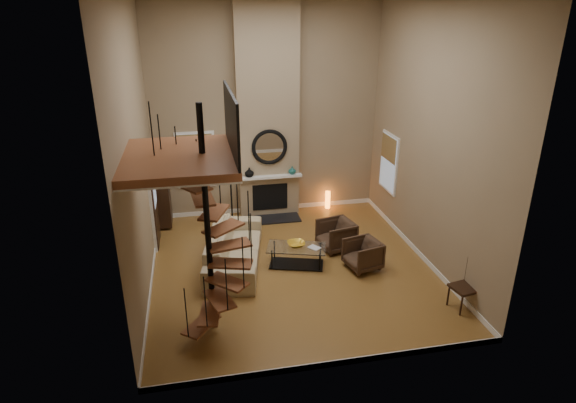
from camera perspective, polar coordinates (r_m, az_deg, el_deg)
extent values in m
cube|color=#AA7836|center=(10.73, 0.43, -7.76)|extent=(6.00, 6.50, 0.01)
cube|color=#937D5F|center=(12.76, -2.57, 10.41)|extent=(6.00, 0.02, 5.50)
cube|color=#937D5F|center=(6.68, 6.19, -0.88)|extent=(6.00, 0.02, 5.50)
cube|color=#937D5F|center=(9.52, -17.57, 5.29)|extent=(0.02, 6.50, 5.50)
cube|color=#937D5F|center=(10.66, 16.59, 7.14)|extent=(0.02, 6.50, 5.50)
cube|color=white|center=(13.56, -2.37, -0.80)|extent=(6.00, 0.02, 0.12)
cube|color=white|center=(8.12, 5.36, -18.59)|extent=(6.00, 0.02, 0.12)
cube|color=white|center=(10.58, -15.83, -8.76)|extent=(0.02, 6.50, 0.12)
cube|color=white|center=(11.61, 15.11, -5.76)|extent=(0.02, 6.50, 0.12)
cube|color=#988162|center=(12.58, -2.43, 10.24)|extent=(1.60, 0.38, 5.50)
cube|color=black|center=(12.97, -1.89, -2.09)|extent=(1.50, 0.60, 0.04)
cube|color=black|center=(13.02, -2.14, 0.55)|extent=(0.95, 0.02, 0.72)
cube|color=white|center=(12.74, -2.12, 2.93)|extent=(1.70, 0.18, 0.06)
torus|color=black|center=(12.56, -2.21, 6.46)|extent=(0.94, 0.10, 0.94)
cylinder|color=white|center=(12.57, -2.22, 6.48)|extent=(0.80, 0.01, 0.80)
imported|color=black|center=(12.66, -4.62, 3.47)|extent=(0.24, 0.24, 0.25)
imported|color=#17534E|center=(12.84, 0.49, 3.73)|extent=(0.20, 0.20, 0.21)
cube|color=white|center=(12.88, -10.87, 4.86)|extent=(1.02, 0.04, 1.52)
cube|color=#8C9EB2|center=(12.86, -10.87, 4.83)|extent=(0.90, 0.01, 1.40)
cube|color=olive|center=(12.78, -10.94, 5.71)|extent=(0.90, 0.01, 0.98)
cube|color=white|center=(12.69, 11.88, 4.52)|extent=(0.04, 1.02, 1.52)
cube|color=#8C9EB2|center=(12.68, 11.78, 4.52)|extent=(0.01, 0.90, 1.40)
cube|color=olive|center=(12.57, 11.85, 6.18)|extent=(0.01, 0.90, 0.63)
cube|color=white|center=(11.76, -15.73, -0.13)|extent=(0.06, 1.05, 2.16)
cube|color=black|center=(11.77, -15.55, -0.23)|extent=(0.05, 0.90, 2.05)
cube|color=#8C9EB2|center=(11.61, -15.61, 1.72)|extent=(0.01, 0.60, 0.90)
cube|color=brown|center=(7.61, -12.75, 5.07)|extent=(1.70, 2.20, 0.12)
cube|color=white|center=(7.64, -12.70, 4.53)|extent=(1.70, 2.20, 0.03)
cube|color=black|center=(7.50, -6.75, 9.40)|extent=(0.04, 2.20, 0.94)
cylinder|color=black|center=(8.02, -9.55, -2.75)|extent=(0.10, 0.10, 4.02)
cube|color=brown|center=(8.67, -10.23, -14.20)|extent=(0.71, 0.78, 0.04)
cylinder|color=black|center=(8.17, -11.98, -12.82)|extent=(0.02, 0.02, 0.94)
cube|color=brown|center=(8.46, -9.23, -12.98)|extent=(0.46, 0.77, 0.04)
cylinder|color=black|center=(7.90, -9.77, -11.69)|extent=(0.02, 0.02, 0.94)
cube|color=brown|center=(8.32, -8.13, -11.38)|extent=(0.55, 0.79, 0.04)
cylinder|color=black|center=(7.79, -7.32, -9.80)|extent=(0.02, 0.02, 0.94)
cube|color=brown|center=(8.27, -7.24, -9.44)|extent=(0.75, 0.74, 0.04)
cylinder|color=black|center=(7.83, -5.35, -7.29)|extent=(0.02, 0.02, 0.94)
cube|color=brown|center=(8.27, -6.80, -7.31)|extent=(0.79, 0.53, 0.04)
cylinder|color=black|center=(7.99, -4.41, -4.51)|extent=(0.02, 0.02, 0.94)
cube|color=brown|center=(8.30, -6.95, -5.17)|extent=(0.77, 0.48, 0.04)
cylinder|color=black|center=(8.19, -4.69, -1.81)|extent=(0.02, 0.02, 0.94)
cube|color=brown|center=(8.32, -7.65, -3.13)|extent=(0.77, 0.72, 0.04)
cylinder|color=black|center=(8.37, -6.05, 0.60)|extent=(0.02, 0.02, 0.94)
cube|color=brown|center=(8.30, -8.76, -1.28)|extent=(0.58, 0.79, 0.04)
cylinder|color=black|center=(8.45, -8.16, 2.60)|extent=(0.02, 0.02, 0.94)
cube|color=brown|center=(8.22, -10.07, 0.35)|extent=(0.41, 0.75, 0.04)
cylinder|color=black|center=(8.40, -10.63, 4.20)|extent=(0.02, 0.02, 0.94)
cube|color=brown|center=(8.08, -11.34, 1.82)|extent=(0.68, 0.79, 0.04)
cylinder|color=black|center=(8.22, -13.02, 5.50)|extent=(0.02, 0.02, 0.94)
cube|color=brown|center=(7.87, -12.31, 3.21)|extent=(0.80, 0.64, 0.04)
cylinder|color=black|center=(7.91, -14.90, 6.64)|extent=(0.02, 0.02, 0.94)
cube|color=brown|center=(7.63, -12.78, 4.63)|extent=(0.72, 0.34, 0.04)
cylinder|color=black|center=(7.53, -15.84, 7.82)|extent=(0.02, 0.02, 0.94)
cube|color=black|center=(12.73, -14.73, 1.21)|extent=(0.37, 0.79, 1.76)
imported|color=tan|center=(10.75, -6.43, -5.42)|extent=(1.58, 2.90, 0.80)
imported|color=#412C1E|center=(11.41, 6.04, -3.91)|extent=(0.91, 0.89, 0.70)
imported|color=#412C1E|center=(10.64, 9.15, -6.13)|extent=(0.84, 0.83, 0.64)
cube|color=silver|center=(10.58, 1.03, -5.47)|extent=(1.41, 0.99, 0.02)
cube|color=black|center=(10.78, 1.01, -7.43)|extent=(1.28, 0.86, 0.02)
cylinder|color=black|center=(10.54, -1.92, -6.95)|extent=(0.04, 0.04, 0.47)
cylinder|color=black|center=(10.47, 3.78, -7.22)|extent=(0.04, 0.04, 0.47)
cylinder|color=black|center=(10.92, -1.62, -5.84)|extent=(0.04, 0.04, 0.47)
cylinder|color=black|center=(10.85, 3.87, -6.08)|extent=(0.04, 0.04, 0.47)
imported|color=gold|center=(10.59, 0.97, -5.07)|extent=(0.39, 0.39, 0.10)
imported|color=gray|center=(10.51, 3.08, -5.55)|extent=(0.31, 0.32, 0.02)
cylinder|color=black|center=(12.38, -6.54, -3.49)|extent=(0.36, 0.36, 0.03)
cylinder|color=black|center=(12.06, -6.70, -0.13)|extent=(0.04, 0.04, 1.57)
cylinder|color=#F2E5C6|center=(11.80, -6.86, 3.24)|extent=(0.40, 0.40, 0.32)
cylinder|color=orange|center=(13.67, 4.73, 0.21)|extent=(0.14, 0.14, 0.50)
cube|color=black|center=(9.74, 20.14, -9.61)|extent=(0.52, 0.52, 0.05)
cube|color=black|center=(9.74, 21.25, -8.00)|extent=(0.12, 0.42, 0.52)
cylinder|color=black|center=(9.64, 19.86, -11.54)|extent=(0.04, 0.04, 0.42)
cylinder|color=black|center=(9.86, 21.46, -10.97)|extent=(0.04, 0.04, 0.42)
cylinder|color=black|center=(9.86, 18.48, -10.54)|extent=(0.04, 0.04, 0.42)
cylinder|color=black|center=(10.08, 20.07, -10.01)|extent=(0.04, 0.04, 0.42)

